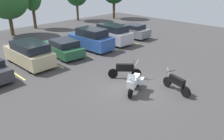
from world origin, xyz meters
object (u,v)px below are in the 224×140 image
object	(u,v)px
motorcycle_second	(176,83)
motorcycle_third	(125,70)
car_grey	(131,31)
car_blue	(91,39)
car_champagne	(29,54)
motorcycle_touring	(134,82)
car_silver	(111,34)
car_green	(63,48)

from	to	relation	value
motorcycle_second	motorcycle_third	size ratio (longest dim) A/B	1.25
car_grey	motorcycle_second	bearing A→B (deg)	-127.90
motorcycle_third	car_blue	size ratio (longest dim) A/B	0.37
car_champagne	car_grey	bearing A→B (deg)	-0.11
motorcycle_touring	car_champagne	xyz separation A→B (m)	(-2.17, 8.56, 0.26)
motorcycle_third	car_silver	size ratio (longest dim) A/B	0.36
car_blue	car_silver	bearing A→B (deg)	3.71
motorcycle_second	car_silver	size ratio (longest dim) A/B	0.44
car_grey	car_green	bearing A→B (deg)	179.28
car_champagne	car_silver	distance (m)	8.72
motorcycle_third	car_green	xyz separation A→B (m)	(-0.28, 6.91, 0.12)
motorcycle_second	car_grey	bearing A→B (deg)	52.10
car_champagne	car_silver	xyz separation A→B (m)	(8.72, -0.08, 0.05)
motorcycle_touring	motorcycle_third	world-z (taller)	motorcycle_touring
car_green	car_champagne	bearing A→B (deg)	-178.32
motorcycle_third	car_blue	xyz separation A→B (m)	(2.63, 6.56, 0.38)
motorcycle_second	car_blue	size ratio (longest dim) A/B	0.47
motorcycle_second	car_green	world-z (taller)	car_green
motorcycle_touring	motorcycle_second	xyz separation A→B (m)	(1.83, -1.69, -0.10)
motorcycle_third	car_grey	size ratio (longest dim) A/B	0.39
car_grey	motorcycle_touring	bearing A→B (deg)	-138.90
motorcycle_touring	car_blue	distance (m)	9.12
car_green	car_blue	world-z (taller)	car_blue
motorcycle_third	car_silver	world-z (taller)	car_silver
motorcycle_touring	motorcycle_third	bearing A→B (deg)	56.63
motorcycle_second	car_grey	distance (m)	12.96
car_silver	car_grey	bearing A→B (deg)	0.99
car_blue	car_champagne	bearing A→B (deg)	177.50
car_champagne	car_green	bearing A→B (deg)	1.68
car_green	car_silver	bearing A→B (deg)	-1.70
motorcycle_second	car_green	size ratio (longest dim) A/B	0.46
car_green	car_blue	xyz separation A→B (m)	(2.91, -0.35, 0.25)
motorcycle_third	car_blue	distance (m)	7.08
car_green	car_blue	distance (m)	2.94
motorcycle_touring	car_grey	world-z (taller)	car_grey
car_blue	car_grey	world-z (taller)	car_blue
car_champagne	car_blue	bearing A→B (deg)	-2.50
car_green	car_blue	bearing A→B (deg)	-6.84
motorcycle_touring	car_blue	world-z (taller)	car_blue
car_blue	car_grey	xyz separation A→B (m)	(6.01, 0.24, -0.20)
car_silver	car_grey	world-z (taller)	car_silver
car_champagne	car_blue	xyz separation A→B (m)	(5.94, -0.26, 0.05)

